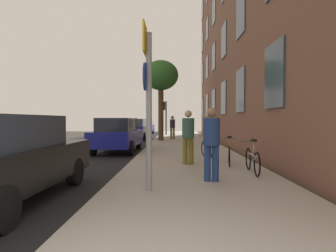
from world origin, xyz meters
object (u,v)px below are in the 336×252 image
at_px(pedestrian_1, 188,133).
at_px(car_1, 118,135).
at_px(tree_near, 161,77).
at_px(bicycle_0, 252,160).
at_px(sign_post, 148,95).
at_px(traffic_light, 165,112).
at_px(car_2, 135,129).
at_px(car_3, 145,127).
at_px(pedestrian_2, 172,126).
at_px(bicycle_1, 229,153).
at_px(bicycle_3, 187,138).
at_px(car_0, 2,158).
at_px(pedestrian_0, 211,139).
at_px(bicycle_2, 209,149).

height_order(pedestrian_1, car_1, pedestrian_1).
bearing_deg(tree_near, bicycle_0, -75.94).
xyz_separation_m(sign_post, tree_near, (-0.39, 13.93, 2.50)).
height_order(traffic_light, car_2, traffic_light).
bearing_deg(tree_near, car_3, 101.97).
bearing_deg(pedestrian_2, car_2, 164.93).
bearing_deg(car_1, bicycle_1, -44.61).
distance_m(bicycle_1, bicycle_3, 8.00).
bearing_deg(bicycle_1, pedestrian_2, 98.96).
xyz_separation_m(bicycle_0, car_3, (-5.24, 22.54, 0.36)).
bearing_deg(car_3, bicycle_3, -73.45).
relative_size(tree_near, pedestrian_2, 3.23).
bearing_deg(tree_near, car_1, -106.02).
relative_size(bicycle_1, car_3, 0.36).
xyz_separation_m(traffic_light, car_0, (-2.27, -22.17, -1.51)).
bearing_deg(car_1, pedestrian_2, 71.19).
relative_size(pedestrian_0, car_3, 0.39).
distance_m(car_2, car_3, 8.33).
height_order(bicycle_1, car_2, car_2).
distance_m(pedestrian_2, car_0, 16.18).
bearing_deg(pedestrian_2, sign_post, -91.54).
xyz_separation_m(bicycle_0, pedestrian_1, (-1.64, 1.49, 0.63)).
distance_m(pedestrian_0, pedestrian_1, 2.55).
bearing_deg(car_1, pedestrian_1, -54.29).
xyz_separation_m(pedestrian_0, pedestrian_1, (-0.41, 2.52, 0.01)).
xyz_separation_m(traffic_light, car_1, (-1.81, -13.84, -1.51)).
height_order(bicycle_3, pedestrian_2, pedestrian_2).
height_order(car_0, car_3, same).
bearing_deg(traffic_light, bicycle_0, -81.41).
xyz_separation_m(car_2, car_3, (-0.14, 8.33, 0.00)).
distance_m(pedestrian_2, car_3, 9.60).
distance_m(car_0, car_2, 16.67).
xyz_separation_m(car_1, car_3, (-0.45, 16.67, -0.00)).
distance_m(sign_post, car_0, 2.94).
distance_m(bicycle_0, bicycle_1, 1.51).
relative_size(pedestrian_0, pedestrian_2, 0.99).
relative_size(bicycle_2, car_2, 0.37).
relative_size(pedestrian_1, car_2, 0.41).
bearing_deg(bicycle_1, traffic_light, 98.26).
xyz_separation_m(bicycle_3, car_0, (-3.91, -11.87, 0.38)).
height_order(bicycle_2, pedestrian_2, pedestrian_2).
bearing_deg(car_1, car_0, -93.13).
relative_size(tree_near, bicycle_0, 3.32).
distance_m(bicycle_0, car_1, 7.59).
relative_size(tree_near, bicycle_2, 3.62).
height_order(tree_near, bicycle_3, tree_near).
height_order(traffic_light, bicycle_2, traffic_light).
distance_m(sign_post, bicycle_0, 3.60).
height_order(bicycle_0, bicycle_1, bicycle_0).
bearing_deg(traffic_light, pedestrian_0, -85.18).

